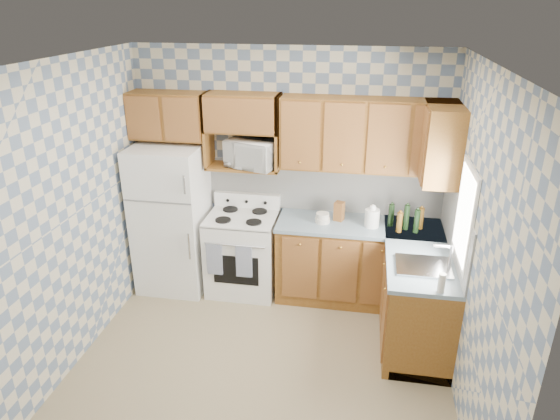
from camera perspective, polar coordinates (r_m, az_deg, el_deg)
The scene contains 31 objects.
floor at distance 4.84m, azimuth -2.21°, elevation -17.25°, with size 3.40×3.40×0.00m, color #8C7B5B.
back_wall at distance 5.56m, azimuth 1.00°, elevation 4.36°, with size 3.40×0.02×2.70m, color slate.
right_wall at distance 4.12m, azimuth 21.38°, elevation -4.29°, with size 0.02×3.20×2.70m, color slate.
backsplash_back at distance 5.56m, azimuth 5.05°, elevation 2.62°, with size 2.60×0.01×0.56m, color white.
backsplash_right at distance 4.89m, azimuth 19.41°, elevation -1.60°, with size 0.01×1.60×0.56m, color white.
refrigerator at distance 5.76m, azimuth -12.23°, elevation -0.95°, with size 0.75×0.70×1.68m, color white.
stove_body at distance 5.71m, azimuth -4.25°, elevation -5.01°, with size 0.76×0.65×0.90m, color white.
cooktop at distance 5.51m, azimuth -4.39°, elevation -0.83°, with size 0.76×0.65×0.03m, color silver.
backguard at distance 5.72m, azimuth -3.76°, elevation 1.13°, with size 0.76×0.08×0.17m, color white.
dish_towel_left at distance 5.43m, azimuth -7.52°, elevation -5.57°, with size 0.17×0.03×0.37m, color navy.
dish_towel_right at distance 5.35m, azimuth -4.14°, elevation -5.89°, with size 0.17×0.03×0.37m, color navy.
base_cabinets_back at distance 5.59m, azimuth 8.87°, elevation -6.01°, with size 1.75×0.60×0.88m, color brown.
base_cabinets_right at distance 5.19m, azimuth 15.12°, elevation -9.05°, with size 0.60×1.60×0.88m, color brown.
countertop_back at distance 5.38m, azimuth 9.16°, elevation -1.75°, with size 1.77×0.63×0.04m, color slate.
countertop_right at distance 4.97m, azimuth 15.61°, elevation -4.54°, with size 0.63×1.60×0.04m, color slate.
upper_cabinets_back at distance 5.20m, azimuth 9.86°, elevation 8.45°, with size 1.75×0.33×0.74m, color brown.
upper_cabinets_fridge at distance 5.58m, azimuth -12.66°, elevation 10.49°, with size 0.82×0.33×0.50m, color brown.
upper_cabinets_right at distance 5.07m, azimuth 17.93°, elevation 7.31°, with size 0.33×0.70×0.74m, color brown.
microwave_shelf at distance 5.47m, azimuth -4.15°, elevation 4.92°, with size 0.80×0.33×0.03m, color brown.
microwave at distance 5.38m, azimuth -3.16°, elevation 6.48°, with size 0.54×0.36×0.30m, color white.
sink at distance 4.65m, azimuth 16.04°, elevation -6.23°, with size 0.48×0.40×0.03m, color #B7B7BC.
window at distance 4.48m, azimuth 20.39°, elevation -0.53°, with size 0.02×0.66×0.86m, color white.
bottle_0 at distance 5.30m, azimuth 14.23°, elevation -0.81°, with size 0.06×0.06×0.27m, color black.
bottle_1 at distance 5.25m, azimuth 15.34°, elevation -1.23°, with size 0.06×0.06×0.25m, color black.
bottle_2 at distance 5.35m, azimuth 15.79°, elevation -0.92°, with size 0.06×0.06×0.23m, color brown.
bottle_3 at distance 5.23m, azimuth 13.49°, elevation -1.37°, with size 0.06×0.06×0.21m, color brown.
bottle_4 at distance 5.34m, azimuth 12.58°, elevation -0.58°, with size 0.06×0.06×0.24m, color black.
knife_block at distance 5.39m, azimuth 6.77°, elevation -0.13°, with size 0.10×0.10×0.21m, color #673211.
electric_kettle at distance 5.29m, azimuth 10.47°, elevation -0.91°, with size 0.15×0.15×0.19m, color white.
food_containers at distance 5.34m, azimuth 4.88°, elevation -0.89°, with size 0.16×0.16×0.10m, color beige, non-canonical shape.
soap_bottle at distance 4.28m, azimuth 17.98°, elevation -7.95°, with size 0.06×0.06×0.17m, color beige.
Camera 1 is at (0.81, -3.61, 3.13)m, focal length 32.00 mm.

